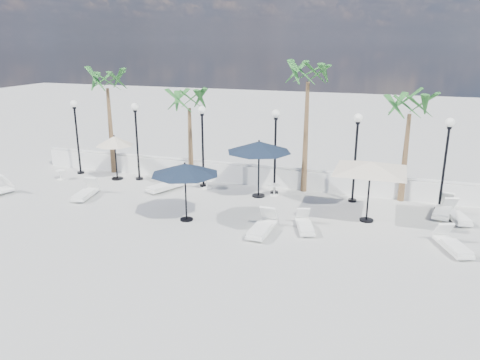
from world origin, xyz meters
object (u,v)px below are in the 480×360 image
(lounger_1, at_px, (86,193))
(parasol_cream_sq_a, at_px, (371,162))
(lounger_3, at_px, (305,225))
(lounger_5, at_px, (456,215))
(lounger_7, at_px, (453,244))
(parasol_cream_small, at_px, (114,142))
(lounger_6, at_px, (443,210))
(lounger_4, at_px, (262,227))
(lounger_2, at_px, (165,185))
(parasol_navy_left, at_px, (185,169))
(parasol_navy_mid, at_px, (259,147))

(lounger_1, xyz_separation_m, parasol_cream_sq_a, (12.07, 1.09, 2.14))
(lounger_3, relative_size, parasol_cream_sq_a, 0.33)
(lounger_5, xyz_separation_m, lounger_7, (-0.39, -3.01, 0.00))
(parasol_cream_small, bearing_deg, lounger_6, -0.88)
(lounger_1, distance_m, lounger_5, 15.53)
(lounger_4, distance_m, parasol_cream_sq_a, 4.79)
(lounger_6, bearing_deg, lounger_5, -34.57)
(lounger_2, distance_m, lounger_5, 12.50)
(lounger_3, height_order, lounger_7, lounger_7)
(lounger_5, relative_size, parasol_navy_left, 0.70)
(lounger_6, bearing_deg, parasol_cream_small, -169.94)
(lounger_7, relative_size, parasol_navy_left, 0.71)
(parasol_navy_mid, bearing_deg, lounger_2, -173.04)
(lounger_3, relative_size, lounger_5, 0.92)
(lounger_5, distance_m, lounger_6, 0.61)
(lounger_2, height_order, lounger_7, lounger_2)
(lounger_4, relative_size, parasol_navy_left, 0.74)
(lounger_7, distance_m, parasol_navy_left, 9.76)
(parasol_navy_mid, relative_size, parasol_cream_small, 1.28)
(lounger_7, bearing_deg, lounger_4, 163.12)
(lounger_2, bearing_deg, lounger_6, 25.83)
(lounger_6, bearing_deg, lounger_1, -158.84)
(lounger_3, relative_size, lounger_6, 0.86)
(lounger_4, bearing_deg, lounger_1, 173.40)
(lounger_5, height_order, lounger_6, lounger_6)
(lounger_2, bearing_deg, lounger_4, -8.28)
(lounger_6, distance_m, parasol_cream_sq_a, 3.92)
(parasol_navy_left, bearing_deg, parasol_navy_mid, 63.13)
(lounger_5, height_order, parasol_cream_sq_a, parasol_cream_sq_a)
(lounger_2, distance_m, parasol_cream_small, 3.68)
(parasol_cream_small, bearing_deg, lounger_7, -13.59)
(lounger_5, bearing_deg, lounger_4, -168.98)
(lounger_1, distance_m, lounger_3, 9.99)
(lounger_4, bearing_deg, parasol_navy_mid, 110.72)
(lounger_1, bearing_deg, lounger_4, -19.98)
(lounger_1, xyz_separation_m, lounger_5, (15.37, 2.25, -0.01))
(parasol_navy_mid, bearing_deg, parasol_navy_left, -116.87)
(lounger_1, xyz_separation_m, lounger_7, (14.98, -0.76, -0.00))
(lounger_2, xyz_separation_m, lounger_6, (12.06, 0.63, 0.00))
(lounger_3, bearing_deg, lounger_5, 9.07)
(lounger_7, bearing_deg, lounger_6, 68.41)
(lounger_4, bearing_deg, lounger_6, 34.98)
(lounger_6, xyz_separation_m, lounger_7, (0.04, -3.45, -0.01))
(lounger_1, distance_m, lounger_6, 15.18)
(lounger_5, height_order, lounger_7, lounger_7)
(lounger_5, height_order, parasol_navy_mid, parasol_navy_mid)
(lounger_7, height_order, parasol_cream_sq_a, parasol_cream_sq_a)
(lounger_4, bearing_deg, lounger_3, 31.66)
(lounger_7, height_order, parasol_navy_mid, parasol_navy_mid)
(lounger_7, relative_size, parasol_cream_small, 0.83)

